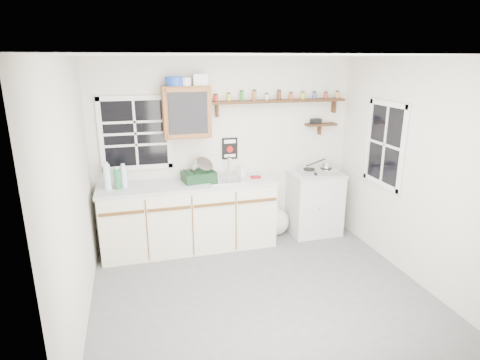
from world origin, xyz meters
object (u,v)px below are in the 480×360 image
Objects in this scene: right_cabinet at (314,203)px; spice_shelf at (278,100)px; dish_rack at (200,173)px; upper_cabinet at (187,112)px; hotplate at (318,171)px; main_cabinet at (189,216)px.

spice_shelf reaches higher than right_cabinet.
spice_shelf is at bearing 160.51° from right_cabinet.
dish_rack reaches higher than right_cabinet.
upper_cabinet reaches higher than hotplate.
dish_rack is (-1.66, 0.03, 0.57)m from right_cabinet.
upper_cabinet is 0.82m from dish_rack.
spice_shelf reaches higher than hotplate.
hotplate is at bearing 0.17° from main_cabinet.
hotplate is (1.85, 0.01, 0.48)m from main_cabinet.
dish_rack is (-1.13, -0.16, -0.91)m from spice_shelf.
right_cabinet is 1.40× the size of upper_cabinet.
dish_rack reaches higher than hotplate.
spice_shelf reaches higher than dish_rack.
dish_rack is (0.14, -0.09, -0.80)m from upper_cabinet.
upper_cabinet is 2.02m from hotplate.
dish_rack is at bearing 179.08° from right_cabinet.
main_cabinet is at bearing -103.68° from upper_cabinet.
spice_shelf is (-0.53, 0.19, 1.47)m from right_cabinet.
spice_shelf is 3.41× the size of hotplate.
spice_shelf is 1.14m from hotplate.
upper_cabinet is at bearing 176.24° from right_cabinet.
hotplate is at bearing -20.92° from spice_shelf.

